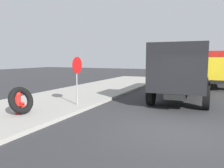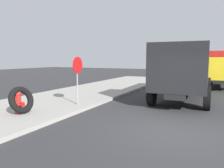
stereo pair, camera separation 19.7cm
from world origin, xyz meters
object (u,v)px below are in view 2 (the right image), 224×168
dump_truck_gray (184,71)px  dump_truck_yellow (220,67)px  stop_sign (78,72)px  fire_hydrant (18,101)px  loose_tire (21,100)px  dump_truck_red (209,64)px  dump_truck_blue (208,63)px

dump_truck_gray → dump_truck_yellow: same height
dump_truck_yellow → stop_sign: bearing=153.7°
stop_sign → dump_truck_gray: 5.90m
dump_truck_yellow → dump_truck_gray: bearing=167.1°
fire_hydrant → dump_truck_gray: (6.64, -5.26, 0.98)m
loose_tire → dump_truck_red: size_ratio=0.15×
fire_hydrant → dump_truck_gray: 8.53m
fire_hydrant → dump_truck_blue: size_ratio=0.13×
dump_truck_gray → fire_hydrant: bearing=141.6°
fire_hydrant → dump_truck_gray: dump_truck_gray is taller
stop_sign → fire_hydrant: bearing=155.3°
dump_truck_red → dump_truck_yellow: bearing=-173.8°
fire_hydrant → stop_sign: stop_sign is taller
stop_sign → dump_truck_yellow: dump_truck_yellow is taller
dump_truck_yellow → dump_truck_blue: size_ratio=0.99×
loose_tire → stop_sign: size_ratio=0.48×
stop_sign → dump_truck_blue: bearing=-7.5°
stop_sign → loose_tire: bearing=157.3°
fire_hydrant → dump_truck_yellow: dump_truck_yellow is taller
dump_truck_gray → dump_truck_blue: (27.73, -0.06, 0.00)m
fire_hydrant → dump_truck_red: 27.23m
loose_tire → dump_truck_gray: 8.41m
fire_hydrant → loose_tire: size_ratio=0.85×
dump_truck_yellow → dump_truck_blue: bearing=4.9°
dump_truck_gray → dump_truck_blue: same height
stop_sign → dump_truck_red: (24.17, -4.60, -0.09)m
dump_truck_gray → dump_truck_blue: size_ratio=1.00×
loose_tire → dump_truck_gray: size_ratio=0.15×
dump_truck_gray → dump_truck_yellow: bearing=-12.9°
dump_truck_blue → loose_tire: bearing=171.4°
dump_truck_red → dump_truck_blue: size_ratio=0.99×
dump_truck_gray → dump_truck_red: bearing=-1.3°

